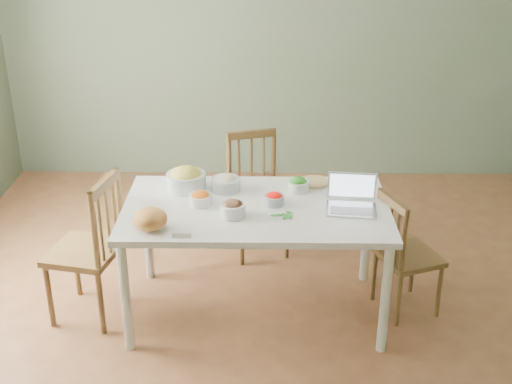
{
  "coord_description": "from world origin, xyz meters",
  "views": [
    {
      "loc": [
        -0.03,
        -3.79,
        2.68
      ],
      "look_at": [
        -0.08,
        0.07,
        0.9
      ],
      "focal_mm": 47.02,
      "sensor_mm": 36.0,
      "label": 1
    }
  ],
  "objects_px": {
    "dining_table": "(256,260)",
    "chair_right": "(409,253)",
    "chair_far": "(258,196)",
    "bowl_squash": "(186,179)",
    "chair_left": "(84,248)",
    "bread_boule": "(150,219)",
    "laptop": "(352,195)"
  },
  "relations": [
    {
      "from": "bread_boule",
      "to": "bowl_squash",
      "type": "bearing_deg",
      "value": 75.32
    },
    {
      "from": "bowl_squash",
      "to": "laptop",
      "type": "xyz_separation_m",
      "value": [
        1.08,
        -0.32,
        0.03
      ]
    },
    {
      "from": "dining_table",
      "to": "laptop",
      "type": "xyz_separation_m",
      "value": [
        0.6,
        -0.06,
        0.51
      ]
    },
    {
      "from": "dining_table",
      "to": "chair_right",
      "type": "relative_size",
      "value": 1.97
    },
    {
      "from": "chair_right",
      "to": "bowl_squash",
      "type": "xyz_separation_m",
      "value": [
        -1.5,
        0.21,
        0.44
      ]
    },
    {
      "from": "dining_table",
      "to": "bowl_squash",
      "type": "relative_size",
      "value": 6.42
    },
    {
      "from": "chair_right",
      "to": "bowl_squash",
      "type": "bearing_deg",
      "value": 61.11
    },
    {
      "from": "chair_right",
      "to": "laptop",
      "type": "height_order",
      "value": "laptop"
    },
    {
      "from": "chair_right",
      "to": "bread_boule",
      "type": "relative_size",
      "value": 4.23
    },
    {
      "from": "chair_far",
      "to": "chair_right",
      "type": "distance_m",
      "value": 1.29
    },
    {
      "from": "bowl_squash",
      "to": "chair_far",
      "type": "bearing_deg",
      "value": 50.28
    },
    {
      "from": "bread_boule",
      "to": "bowl_squash",
      "type": "relative_size",
      "value": 0.77
    },
    {
      "from": "dining_table",
      "to": "chair_far",
      "type": "height_order",
      "value": "chair_far"
    },
    {
      "from": "chair_left",
      "to": "bowl_squash",
      "type": "height_order",
      "value": "chair_left"
    },
    {
      "from": "bowl_squash",
      "to": "laptop",
      "type": "height_order",
      "value": "laptop"
    },
    {
      "from": "chair_far",
      "to": "bowl_squash",
      "type": "xyz_separation_m",
      "value": [
        -0.48,
        -0.58,
        0.4
      ]
    },
    {
      "from": "chair_left",
      "to": "bread_boule",
      "type": "relative_size",
      "value": 4.96
    },
    {
      "from": "chair_far",
      "to": "bowl_squash",
      "type": "bearing_deg",
      "value": -146.88
    },
    {
      "from": "chair_far",
      "to": "bread_boule",
      "type": "distance_m",
      "value": 1.37
    },
    {
      "from": "chair_left",
      "to": "chair_right",
      "type": "distance_m",
      "value": 2.16
    },
    {
      "from": "dining_table",
      "to": "bread_boule",
      "type": "height_order",
      "value": "bread_boule"
    },
    {
      "from": "dining_table",
      "to": "chair_right",
      "type": "bearing_deg",
      "value": 2.67
    },
    {
      "from": "bowl_squash",
      "to": "chair_right",
      "type": "bearing_deg",
      "value": -8.0
    },
    {
      "from": "dining_table",
      "to": "laptop",
      "type": "bearing_deg",
      "value": -5.39
    },
    {
      "from": "dining_table",
      "to": "bread_boule",
      "type": "bearing_deg",
      "value": -152.84
    },
    {
      "from": "bread_boule",
      "to": "dining_table",
      "type": "bearing_deg",
      "value": 27.16
    },
    {
      "from": "laptop",
      "to": "bowl_squash",
      "type": "bearing_deg",
      "value": 169.49
    },
    {
      "from": "chair_right",
      "to": "bowl_squash",
      "type": "height_order",
      "value": "bowl_squash"
    },
    {
      "from": "chair_left",
      "to": "dining_table",
      "type": "bearing_deg",
      "value": 104.2
    },
    {
      "from": "bread_boule",
      "to": "chair_right",
      "type": "bearing_deg",
      "value": 12.6
    },
    {
      "from": "laptop",
      "to": "chair_right",
      "type": "bearing_deg",
      "value": 19.77
    },
    {
      "from": "laptop",
      "to": "dining_table",
      "type": "bearing_deg",
      "value": -179.59
    }
  ]
}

